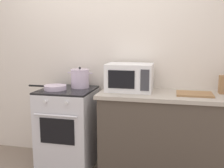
# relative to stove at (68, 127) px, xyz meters

# --- Properties ---
(back_wall) EXTENTS (4.40, 0.10, 2.50)m
(back_wall) POSITION_rel_stove_xyz_m (0.65, 0.37, 0.79)
(back_wall) COLOR silver
(back_wall) RESTS_ON ground_plane
(lower_cabinet_right) EXTENTS (1.64, 0.56, 0.88)m
(lower_cabinet_right) POSITION_rel_stove_xyz_m (1.25, 0.02, -0.02)
(lower_cabinet_right) COLOR #4C4238
(lower_cabinet_right) RESTS_ON ground_plane
(countertop_right) EXTENTS (1.70, 0.60, 0.04)m
(countertop_right) POSITION_rel_stove_xyz_m (1.25, 0.02, 0.44)
(countertop_right) COLOR #ADA393
(countertop_right) RESTS_ON lower_cabinet_right
(stove) EXTENTS (0.60, 0.64, 0.92)m
(stove) POSITION_rel_stove_xyz_m (0.00, 0.00, 0.00)
(stove) COLOR silver
(stove) RESTS_ON ground_plane
(stock_pot) EXTENTS (0.30, 0.22, 0.24)m
(stock_pot) POSITION_rel_stove_xyz_m (0.11, 0.13, 0.57)
(stock_pot) COLOR silver
(stock_pot) RESTS_ON stove
(frying_pan) EXTENTS (0.45, 0.25, 0.05)m
(frying_pan) POSITION_rel_stove_xyz_m (-0.12, -0.06, 0.48)
(frying_pan) COLOR silver
(frying_pan) RESTS_ON stove
(microwave) EXTENTS (0.50, 0.37, 0.30)m
(microwave) POSITION_rel_stove_xyz_m (0.71, 0.08, 0.61)
(microwave) COLOR white
(microwave) RESTS_ON countertop_right
(cutting_board) EXTENTS (0.36, 0.26, 0.02)m
(cutting_board) POSITION_rel_stove_xyz_m (1.40, 0.00, 0.47)
(cutting_board) COLOR #997047
(cutting_board) RESTS_ON countertop_right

